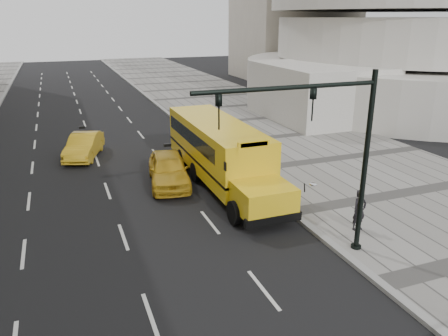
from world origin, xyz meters
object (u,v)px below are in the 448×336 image
object	(u,v)px
taxi_near	(169,169)
pedestrian	(359,210)
school_bus	(219,148)
taxi_far	(84,146)
traffic_signal	(331,145)

from	to	relation	value
taxi_near	pedestrian	distance (m)	9.48
school_bus	pedestrian	distance (m)	7.93
taxi_far	pedestrian	bearing A→B (deg)	-38.43
school_bus	traffic_signal	bearing A→B (deg)	-85.32
taxi_far	traffic_signal	distance (m)	16.80
taxi_near	traffic_signal	size ratio (longest dim) A/B	0.73
pedestrian	traffic_signal	world-z (taller)	traffic_signal
taxi_near	school_bus	bearing A→B (deg)	-0.29
school_bus	taxi_far	bearing A→B (deg)	132.98
taxi_near	pedestrian	size ratio (longest dim) A/B	2.89
pedestrian	taxi_near	bearing A→B (deg)	122.40
pedestrian	school_bus	bearing A→B (deg)	109.31
taxi_near	pedestrian	bearing A→B (deg)	-45.15
school_bus	taxi_near	world-z (taller)	school_bus
taxi_near	traffic_signal	xyz separation A→B (m)	(3.19, -8.86, 3.30)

